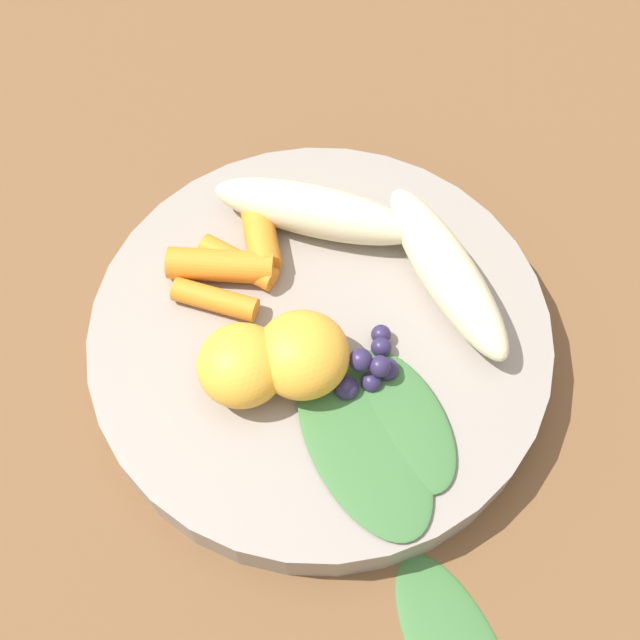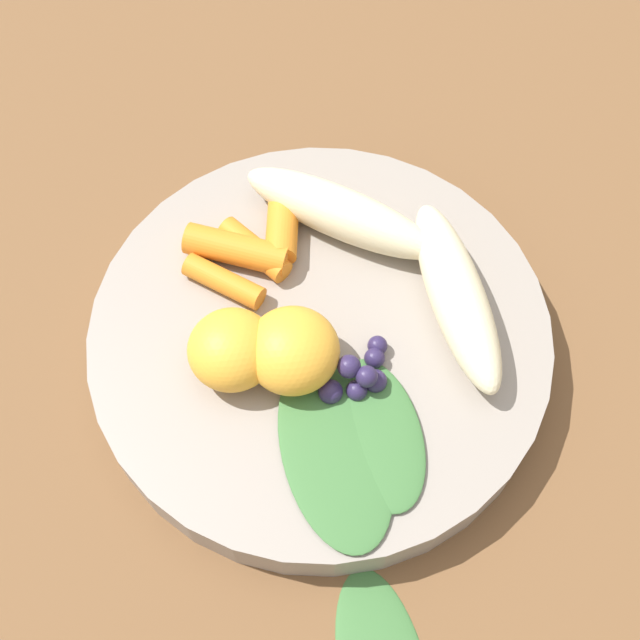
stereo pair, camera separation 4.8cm
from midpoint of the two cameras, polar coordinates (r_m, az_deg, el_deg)
The scene contains 13 objects.
ground_plane at distance 0.52m, azimuth -2.65°, elevation -2.40°, with size 2.40×2.40×0.00m, color brown.
bowl at distance 0.50m, azimuth -2.72°, elevation -1.63°, with size 0.28×0.28×0.03m, color gray.
banana_peeled_left at distance 0.52m, azimuth -2.99°, elevation 7.24°, with size 0.13×0.03×0.03m, color beige.
banana_peeled_right at distance 0.49m, azimuth 5.97°, elevation 3.13°, with size 0.13×0.03×0.03m, color beige.
orange_segment_near at distance 0.46m, azimuth -4.20°, elevation -2.67°, with size 0.05×0.05×0.04m, color #F4A833.
orange_segment_far at distance 0.47m, azimuth -8.62°, elevation -3.04°, with size 0.05×0.05×0.04m, color #F4A833.
carrot_front at distance 0.52m, azimuth -6.79°, elevation 5.70°, with size 0.02×0.02×0.05m, color orange.
carrot_mid_left at distance 0.51m, azimuth -8.35°, elevation 3.70°, with size 0.02×0.02×0.05m, color orange.
carrot_mid_right at distance 0.51m, azimuth -9.55°, elevation 3.47°, with size 0.02×0.02×0.06m, color orange.
carrot_rear at distance 0.50m, azimuth -9.98°, elevation 1.15°, with size 0.01×0.01×0.05m, color orange.
blueberry_pile at distance 0.47m, azimuth 0.67°, elevation -3.40°, with size 0.05×0.03×0.02m.
kale_leaf_left at distance 0.46m, azimuth -0.02°, elevation -8.77°, with size 0.12×0.06×0.01m, color #3D7038.
kale_leaf_right at distance 0.47m, azimuth 3.11°, elevation -6.78°, with size 0.09×0.05×0.01m, color #3D7038.
Camera 1 is at (-0.14, -0.18, 0.46)m, focal length 46.56 mm.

